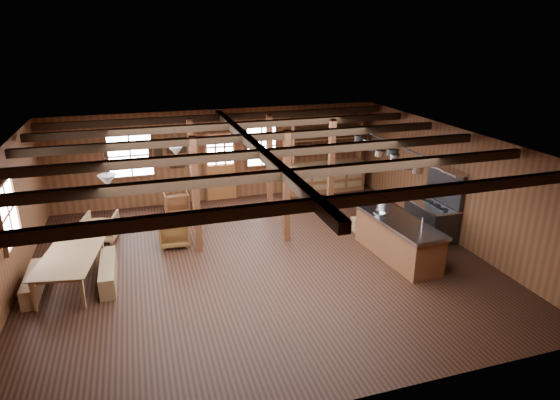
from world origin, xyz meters
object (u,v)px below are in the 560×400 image
at_px(commercial_range, 433,213).
at_px(armchair_c, 101,227).
at_px(armchair_b, 176,202).
at_px(kitchen_island, 398,238).
at_px(armchair_a, 174,232).
at_px(dining_table, 73,272).

xyz_separation_m(commercial_range, armchair_c, (-8.10, 2.22, -0.25)).
distance_m(commercial_range, armchair_b, 7.09).
distance_m(kitchen_island, armchair_a, 5.36).
distance_m(armchair_a, armchair_b, 2.19).
distance_m(dining_table, armchair_b, 4.34).
relative_size(dining_table, armchair_b, 2.71).
relative_size(armchair_a, armchair_c, 0.96).
relative_size(commercial_range, armchair_b, 2.57).
bearing_deg(kitchen_island, commercial_range, 24.31).
relative_size(kitchen_island, commercial_range, 1.41).
xyz_separation_m(armchair_b, armchair_c, (-1.98, -1.34, 0.03)).
distance_m(armchair_b, armchair_c, 2.39).
bearing_deg(armchair_a, dining_table, 37.71).
distance_m(dining_table, armchair_c, 2.30).
height_order(kitchen_island, armchair_c, kitchen_island).
height_order(commercial_range, armchair_b, commercial_range).
bearing_deg(armchair_b, armchair_a, 80.59).
bearing_deg(armchair_a, armchair_b, -92.04).
bearing_deg(kitchen_island, armchair_b, 132.43).
distance_m(kitchen_island, armchair_c, 7.27).
distance_m(armchair_a, armchair_c, 1.92).
xyz_separation_m(kitchen_island, armchair_b, (-4.63, 4.37, -0.16)).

